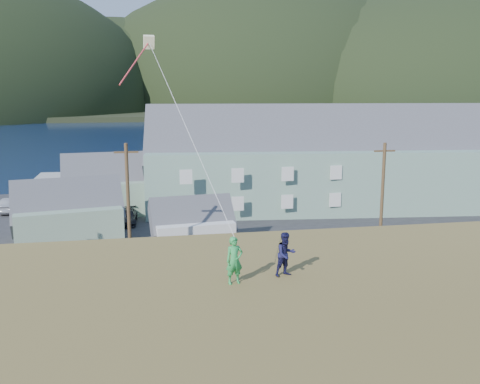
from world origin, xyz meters
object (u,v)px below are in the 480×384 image
lodge (327,161)px  shed_palegreen_far (119,185)px  shed_white (192,226)px  kite_flyer_navy (286,254)px  shed_palegreen_near (68,213)px  kite_flyer_green (234,260)px  wharf (130,181)px

lodge → shed_palegreen_far: bearing=-178.7°
lodge → shed_white: size_ratio=5.57×
lodge → kite_flyer_navy: size_ratio=27.01×
shed_palegreen_near → kite_flyer_green: (9.51, -31.06, 5.45)m
shed_palegreen_near → shed_palegreen_far: 11.18m
shed_palegreen_near → kite_flyer_navy: 33.12m
lodge → shed_white: (-16.12, -13.19, -3.22)m
wharf → shed_white: bearing=-79.5°
shed_palegreen_near → shed_palegreen_far: shed_palegreen_far is taller
lodge → kite_flyer_navy: 42.34m
shed_palegreen_far → kite_flyer_navy: size_ratio=8.20×
lodge → kite_flyer_navy: bearing=-105.5°
wharf → shed_white: 32.36m
shed_palegreen_near → shed_white: 11.29m
kite_flyer_green → kite_flyer_navy: size_ratio=1.03×
wharf → shed_palegreen_near: 27.81m
wharf → shed_palegreen_far: shed_palegreen_far is taller
shed_palegreen_far → kite_flyer_green: kite_flyer_green is taller
shed_palegreen_far → kite_flyer_navy: kite_flyer_navy is taller
kite_flyer_green → kite_flyer_navy: 1.84m
lodge → kite_flyer_green: bearing=-107.5°
shed_palegreen_near → lodge: bearing=8.3°
kite_flyer_navy → shed_white: bearing=74.0°
shed_white → shed_palegreen_near: bearing=150.8°
shed_white → lodge: bearing=33.1°
wharf → lodge: (22.00, -18.58, 4.87)m
shed_white → kite_flyer_navy: (0.92, -26.24, 5.85)m
shed_white → kite_flyer_navy: size_ratio=4.85×
lodge → shed_white: 21.08m
shed_palegreen_near → kite_flyer_navy: (11.31, -30.66, 5.42)m
kite_flyer_navy → lodge: bearing=50.9°
wharf → shed_palegreen_far: bearing=-92.2°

